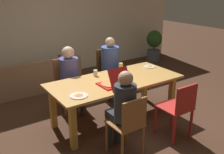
# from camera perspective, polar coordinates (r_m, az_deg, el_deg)

# --- Properties ---
(ground_plane) EXTENTS (20.00, 20.00, 0.00)m
(ground_plane) POSITION_cam_1_polar(r_m,az_deg,el_deg) (4.56, 0.72, -9.28)
(ground_plane) COLOR #4A2E1F
(back_wall) EXTENTS (7.73, 0.12, 2.65)m
(back_wall) POSITION_cam_1_polar(r_m,az_deg,el_deg) (6.63, -14.00, 11.52)
(back_wall) COLOR beige
(back_wall) RESTS_ON ground
(dining_table) EXTENTS (2.19, 0.98, 0.74)m
(dining_table) POSITION_cam_1_polar(r_m,az_deg,el_deg) (4.28, 0.75, -1.76)
(dining_table) COLOR tan
(dining_table) RESTS_ON ground
(chair_0) EXTENTS (0.38, 0.46, 0.98)m
(chair_0) POSITION_cam_1_polar(r_m,az_deg,el_deg) (5.30, -0.95, 1.00)
(chair_0) COLOR brown
(chair_0) RESTS_ON ground
(person_0) EXTENTS (0.35, 0.50, 1.24)m
(person_0) POSITION_cam_1_polar(r_m,az_deg,el_deg) (5.12, -0.13, 3.04)
(person_0) COLOR #2E3D37
(person_0) RESTS_ON ground
(chair_1) EXTENTS (0.39, 0.42, 0.89)m
(chair_1) POSITION_cam_1_polar(r_m,az_deg,el_deg) (3.42, 3.68, -10.27)
(chair_1) COLOR #946232
(chair_1) RESTS_ON ground
(person_1) EXTENTS (0.29, 0.47, 1.20)m
(person_1) POSITION_cam_1_polar(r_m,az_deg,el_deg) (3.43, 2.29, -6.40)
(person_1) COLOR #2B2F36
(person_1) RESTS_ON ground
(chair_2) EXTENTS (0.45, 0.44, 0.93)m
(chair_2) POSITION_cam_1_polar(r_m,az_deg,el_deg) (4.86, -9.73, -0.84)
(chair_2) COLOR #926137
(chair_2) RESTS_ON ground
(person_2) EXTENTS (0.33, 0.55, 1.19)m
(person_2) POSITION_cam_1_polar(r_m,az_deg,el_deg) (4.66, -9.04, 0.69)
(person_2) COLOR #413537
(person_2) RESTS_ON ground
(chair_3) EXTENTS (0.43, 0.45, 0.88)m
(chair_3) POSITION_cam_1_polar(r_m,az_deg,el_deg) (3.97, 14.41, -6.66)
(chair_3) COLOR red
(chair_3) RESTS_ON ground
(pizza_box_0) EXTENTS (0.34, 0.49, 0.33)m
(pizza_box_0) POSITION_cam_1_polar(r_m,az_deg,el_deg) (3.96, 0.09, -1.38)
(pizza_box_0) COLOR red
(pizza_box_0) RESTS_ON dining_table
(plate_0) EXTENTS (0.26, 0.26, 0.03)m
(plate_0) POSITION_cam_1_polar(r_m,az_deg,el_deg) (3.66, -7.34, -4.04)
(plate_0) COLOR white
(plate_0) RESTS_ON dining_table
(plate_1) EXTENTS (0.22, 0.22, 0.03)m
(plate_1) POSITION_cam_1_polar(r_m,az_deg,el_deg) (4.95, 8.22, 2.31)
(plate_1) COLOR white
(plate_1) RESTS_ON dining_table
(drinking_glass_0) EXTENTS (0.07, 0.07, 0.12)m
(drinking_glass_0) POSITION_cam_1_polar(r_m,az_deg,el_deg) (4.37, 0.91, 0.82)
(drinking_glass_0) COLOR silver
(drinking_glass_0) RESTS_ON dining_table
(drinking_glass_1) EXTENTS (0.07, 0.07, 0.10)m
(drinking_glass_1) POSITION_cam_1_polar(r_m,az_deg,el_deg) (4.42, -3.66, 0.91)
(drinking_glass_1) COLOR silver
(drinking_glass_1) RESTS_ON dining_table
(drinking_glass_2) EXTENTS (0.06, 0.06, 0.15)m
(drinking_glass_2) POSITION_cam_1_polar(r_m,az_deg,el_deg) (4.31, 3.19, 0.73)
(drinking_glass_2) COLOR #E5CB66
(drinking_glass_2) RESTS_ON dining_table
(drinking_glass_3) EXTENTS (0.08, 0.08, 0.11)m
(drinking_glass_3) POSITION_cam_1_polar(r_m,az_deg,el_deg) (4.77, 1.96, 2.44)
(drinking_glass_3) COLOR #E6CB64
(drinking_glass_3) RESTS_ON dining_table
(couch) EXTENTS (1.84, 0.85, 0.70)m
(couch) POSITION_cam_1_polar(r_m,az_deg,el_deg) (6.00, -16.23, -0.01)
(couch) COLOR #906C4E
(couch) RESTS_ON ground
(potted_plant) EXTENTS (0.46, 0.46, 0.92)m
(potted_plant) POSITION_cam_1_polar(r_m,az_deg,el_deg) (7.90, 9.21, 7.06)
(potted_plant) COLOR #4F5562
(potted_plant) RESTS_ON ground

